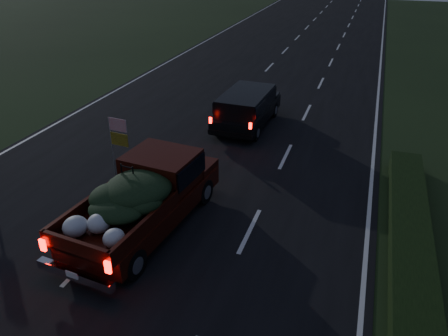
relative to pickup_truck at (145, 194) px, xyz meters
The scene contains 5 objects.
ground 2.24m from the pickup_truck, 112.29° to the right, with size 120.00×120.00×0.00m, color black.
road_asphalt 2.23m from the pickup_truck, 112.29° to the right, with size 14.00×120.00×0.02m, color black.
hedge_row 7.19m from the pickup_truck, ahead, with size 1.00×10.00×0.60m, color black.
pickup_truck is the anchor object (origin of this frame).
lead_suv 8.15m from the pickup_truck, 85.81° to the left, with size 2.00×4.49×1.27m.
Camera 1 is at (6.13, -7.25, 7.28)m, focal length 35.00 mm.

